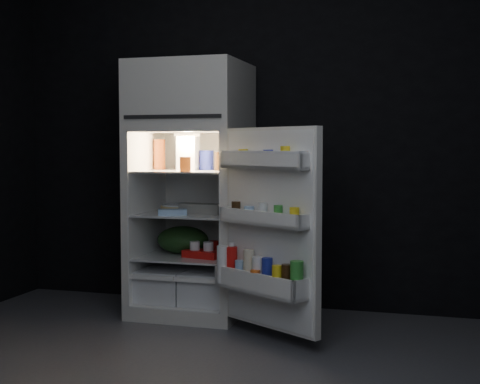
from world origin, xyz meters
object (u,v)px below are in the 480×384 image
(milk_jug, at_px, (188,153))
(egg_carton, at_px, (202,209))
(fridge_door, at_px, (267,232))
(yogurt_tray, at_px, (203,254))
(refrigerator, at_px, (192,180))

(milk_jug, height_order, egg_carton, milk_jug)
(milk_jug, bearing_deg, fridge_door, -41.10)
(fridge_door, xyz_separation_m, egg_carton, (-0.59, 0.48, 0.08))
(yogurt_tray, bearing_deg, milk_jug, 152.08)
(yogurt_tray, bearing_deg, refrigerator, 146.67)
(fridge_door, bearing_deg, egg_carton, 140.86)
(fridge_door, distance_m, yogurt_tray, 0.76)
(fridge_door, relative_size, egg_carton, 3.96)
(refrigerator, bearing_deg, egg_carton, -41.09)
(refrigerator, height_order, egg_carton, refrigerator)
(refrigerator, bearing_deg, milk_jug, 175.24)
(refrigerator, xyz_separation_m, egg_carton, (0.10, -0.09, -0.19))
(egg_carton, distance_m, yogurt_tray, 0.31)
(milk_jug, height_order, yogurt_tray, milk_jug)
(milk_jug, distance_m, yogurt_tray, 0.72)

